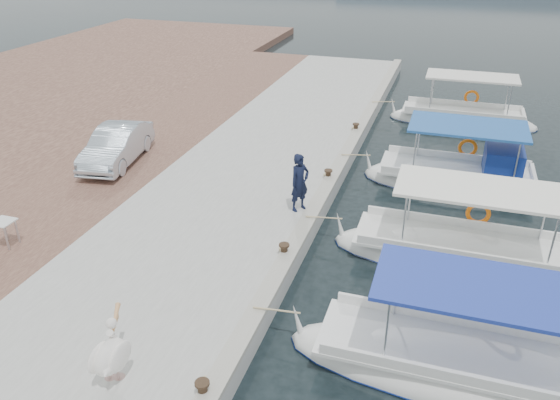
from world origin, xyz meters
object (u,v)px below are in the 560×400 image
object	(u,v)px
fishing_caique_c	(462,257)
fishing_caique_e	(462,121)
fishing_caique_d	(458,180)
fisherman	(300,183)
fishing_caique_b	(472,372)
pelican	(111,354)
parked_car	(117,145)

from	to	relation	value
fishing_caique_c	fishing_caique_e	world-z (taller)	same
fishing_caique_d	fisherman	xyz separation A→B (m)	(-4.57, -4.34, 1.20)
fishing_caique_b	pelican	bearing A→B (deg)	-158.07
fishing_caique_b	fishing_caique_e	xyz separation A→B (m)	(-0.54, 16.35, 0.00)
fisherman	parked_car	world-z (taller)	fisherman
pelican	fisherman	world-z (taller)	fisherman
fishing_caique_b	fishing_caique_d	size ratio (longest dim) A/B	1.20
fishing_caique_c	fishing_caique_d	size ratio (longest dim) A/B	1.11
fishing_caique_b	parked_car	bearing A→B (deg)	151.99
fishing_caique_d	parked_car	bearing A→B (deg)	-166.59
parked_car	fishing_caique_b	bearing A→B (deg)	-37.15
fishing_caique_b	fishing_caique_c	distance (m)	4.42
fishing_caique_c	fishing_caique_d	xyz separation A→B (m)	(-0.23, 4.97, 0.07)
fishing_caique_e	parked_car	xyz separation A→B (m)	(-11.81, -9.78, 1.02)
fishing_caique_c	parked_car	distance (m)	12.29
fishing_caique_d	parked_car	distance (m)	12.19
fishing_caique_d	fisherman	world-z (taller)	fisherman
fishing_caique_d	pelican	size ratio (longest dim) A/B	4.44
fishing_caique_b	fishing_caique_d	xyz separation A→B (m)	(-0.52, 9.39, 0.07)
fishing_caique_d	fishing_caique_b	bearing A→B (deg)	-86.83
fishing_caique_e	fishing_caique_c	bearing A→B (deg)	-88.79
pelican	parked_car	world-z (taller)	parked_car
fishing_caique_d	fishing_caique_e	world-z (taller)	same
fishing_caique_b	fisherman	distance (m)	7.28
fishing_caique_b	fishing_caique_e	size ratio (longest dim) A/B	1.16
parked_car	fishing_caique_d	bearing A→B (deg)	4.27
fishing_caique_d	fishing_caique_e	bearing A→B (deg)	90.14
fishing_caique_d	parked_car	size ratio (longest dim) A/B	1.62
fishing_caique_e	fisherman	bearing A→B (deg)	-111.95
fishing_caique_c	pelican	world-z (taller)	fishing_caique_c
fishing_caique_c	fisherman	distance (m)	5.01
fishing_caique_b	pelican	size ratio (longest dim) A/B	5.32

